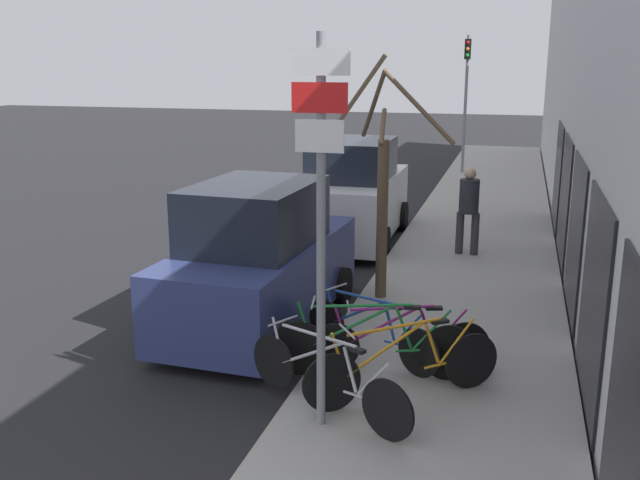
{
  "coord_description": "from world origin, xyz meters",
  "views": [
    {
      "loc": [
        3.34,
        -2.54,
        3.87
      ],
      "look_at": [
        0.53,
        7.53,
        1.21
      ],
      "focal_mm": 40.0,
      "sensor_mm": 36.0,
      "label": 1
    }
  ],
  "objects_px": {
    "bicycle_0": "(326,379)",
    "parked_car_1": "(354,195)",
    "traffic_light": "(466,86)",
    "parked_car_0": "(259,263)",
    "bicycle_2": "(373,346)",
    "bicycle_4": "(370,332)",
    "bicycle_1": "(404,366)",
    "pedestrian_near": "(469,205)",
    "street_tree": "(382,193)",
    "signpost": "(321,211)",
    "bicycle_3": "(400,342)"
  },
  "relations": [
    {
      "from": "bicycle_4",
      "to": "pedestrian_near",
      "type": "xyz_separation_m",
      "value": [
        0.79,
        5.49,
        0.62
      ]
    },
    {
      "from": "parked_car_1",
      "to": "bicycle_1",
      "type": "bearing_deg",
      "value": -73.69
    },
    {
      "from": "bicycle_0",
      "to": "pedestrian_near",
      "type": "bearing_deg",
      "value": 20.34
    },
    {
      "from": "signpost",
      "to": "street_tree",
      "type": "relative_size",
      "value": 1.04
    },
    {
      "from": "bicycle_4",
      "to": "parked_car_1",
      "type": "height_order",
      "value": "parked_car_1"
    },
    {
      "from": "signpost",
      "to": "bicycle_0",
      "type": "bearing_deg",
      "value": 91.86
    },
    {
      "from": "pedestrian_near",
      "to": "street_tree",
      "type": "bearing_deg",
      "value": -106.36
    },
    {
      "from": "bicycle_2",
      "to": "parked_car_0",
      "type": "distance_m",
      "value": 2.66
    },
    {
      "from": "bicycle_4",
      "to": "bicycle_1",
      "type": "bearing_deg",
      "value": -121.53
    },
    {
      "from": "bicycle_2",
      "to": "parked_car_1",
      "type": "relative_size",
      "value": 0.58
    },
    {
      "from": "bicycle_3",
      "to": "street_tree",
      "type": "distance_m",
      "value": 3.11
    },
    {
      "from": "bicycle_3",
      "to": "bicycle_2",
      "type": "bearing_deg",
      "value": 120.43
    },
    {
      "from": "signpost",
      "to": "street_tree",
      "type": "bearing_deg",
      "value": 92.54
    },
    {
      "from": "street_tree",
      "to": "traffic_light",
      "type": "height_order",
      "value": "traffic_light"
    },
    {
      "from": "bicycle_0",
      "to": "bicycle_4",
      "type": "bearing_deg",
      "value": 21.81
    },
    {
      "from": "bicycle_3",
      "to": "signpost",
      "type": "bearing_deg",
      "value": 142.8
    },
    {
      "from": "signpost",
      "to": "parked_car_1",
      "type": "relative_size",
      "value": 0.94
    },
    {
      "from": "bicycle_1",
      "to": "pedestrian_near",
      "type": "bearing_deg",
      "value": -36.81
    },
    {
      "from": "bicycle_4",
      "to": "parked_car_1",
      "type": "xyz_separation_m",
      "value": [
        -1.72,
        6.47,
        0.51
      ]
    },
    {
      "from": "signpost",
      "to": "bicycle_4",
      "type": "height_order",
      "value": "signpost"
    },
    {
      "from": "bicycle_0",
      "to": "bicycle_2",
      "type": "xyz_separation_m",
      "value": [
        0.31,
        0.99,
        0.02
      ]
    },
    {
      "from": "bicycle_0",
      "to": "traffic_light",
      "type": "height_order",
      "value": "traffic_light"
    },
    {
      "from": "traffic_light",
      "to": "signpost",
      "type": "bearing_deg",
      "value": -90.01
    },
    {
      "from": "bicycle_2",
      "to": "traffic_light",
      "type": "distance_m",
      "value": 16.82
    },
    {
      "from": "bicycle_4",
      "to": "traffic_light",
      "type": "relative_size",
      "value": 0.42
    },
    {
      "from": "signpost",
      "to": "parked_car_0",
      "type": "relative_size",
      "value": 0.94
    },
    {
      "from": "bicycle_2",
      "to": "traffic_light",
      "type": "relative_size",
      "value": 0.54
    },
    {
      "from": "parked_car_0",
      "to": "pedestrian_near",
      "type": "height_order",
      "value": "parked_car_0"
    },
    {
      "from": "bicycle_4",
      "to": "parked_car_1",
      "type": "bearing_deg",
      "value": 42.87
    },
    {
      "from": "pedestrian_near",
      "to": "traffic_light",
      "type": "height_order",
      "value": "traffic_light"
    },
    {
      "from": "traffic_light",
      "to": "bicycle_0",
      "type": "bearing_deg",
      "value": -90.04
    },
    {
      "from": "bicycle_0",
      "to": "traffic_light",
      "type": "relative_size",
      "value": 0.46
    },
    {
      "from": "bicycle_3",
      "to": "parked_car_1",
      "type": "relative_size",
      "value": 0.5
    },
    {
      "from": "bicycle_0",
      "to": "bicycle_4",
      "type": "relative_size",
      "value": 1.09
    },
    {
      "from": "parked_car_0",
      "to": "street_tree",
      "type": "height_order",
      "value": "street_tree"
    },
    {
      "from": "parked_car_0",
      "to": "traffic_light",
      "type": "xyz_separation_m",
      "value": [
        1.74,
        14.99,
        2.06
      ]
    },
    {
      "from": "bicycle_1",
      "to": "bicycle_4",
      "type": "distance_m",
      "value": 1.15
    },
    {
      "from": "bicycle_4",
      "to": "street_tree",
      "type": "height_order",
      "value": "street_tree"
    },
    {
      "from": "bicycle_0",
      "to": "parked_car_0",
      "type": "height_order",
      "value": "parked_car_0"
    },
    {
      "from": "signpost",
      "to": "bicycle_4",
      "type": "relative_size",
      "value": 2.09
    },
    {
      "from": "signpost",
      "to": "bicycle_2",
      "type": "distance_m",
      "value": 2.27
    },
    {
      "from": "bicycle_0",
      "to": "parked_car_1",
      "type": "height_order",
      "value": "parked_car_1"
    },
    {
      "from": "bicycle_3",
      "to": "parked_car_0",
      "type": "distance_m",
      "value": 2.72
    },
    {
      "from": "bicycle_0",
      "to": "pedestrian_near",
      "type": "xyz_separation_m",
      "value": [
        0.96,
        7.01,
        0.6
      ]
    },
    {
      "from": "bicycle_2",
      "to": "parked_car_1",
      "type": "distance_m",
      "value": 7.26
    },
    {
      "from": "signpost",
      "to": "pedestrian_near",
      "type": "relative_size",
      "value": 2.32
    },
    {
      "from": "signpost",
      "to": "bicycle_3",
      "type": "height_order",
      "value": "signpost"
    },
    {
      "from": "bicycle_0",
      "to": "street_tree",
      "type": "xyz_separation_m",
      "value": [
        -0.18,
        3.99,
        1.31
      ]
    },
    {
      "from": "bicycle_0",
      "to": "pedestrian_near",
      "type": "relative_size",
      "value": 1.21
    },
    {
      "from": "bicycle_3",
      "to": "parked_car_0",
      "type": "relative_size",
      "value": 0.5
    }
  ]
}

